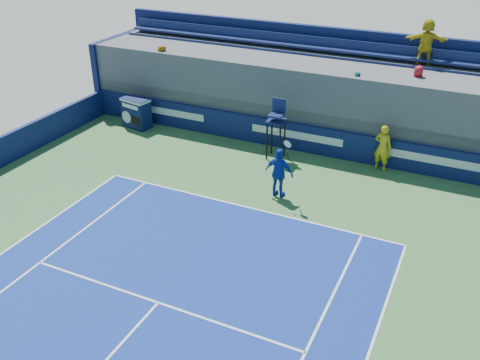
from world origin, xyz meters
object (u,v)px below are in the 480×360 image
at_px(ball_person, 383,147).
at_px(tennis_player, 279,173).
at_px(match_clock, 136,112).
at_px(umpire_chair, 277,123).

distance_m(ball_person, tennis_player, 4.65).
bearing_deg(tennis_player, match_clock, 158.84).
bearing_deg(ball_person, match_clock, 14.90).
bearing_deg(match_clock, ball_person, 2.27).
bearing_deg(umpire_chair, tennis_player, -66.19).
xyz_separation_m(ball_person, tennis_player, (-2.85, -3.67, -0.02)).
xyz_separation_m(ball_person, match_clock, (-11.19, -0.44, -0.22)).
height_order(ball_person, umpire_chair, umpire_chair).
xyz_separation_m(match_clock, tennis_player, (8.34, -3.23, 0.19)).
height_order(match_clock, tennis_player, tennis_player).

